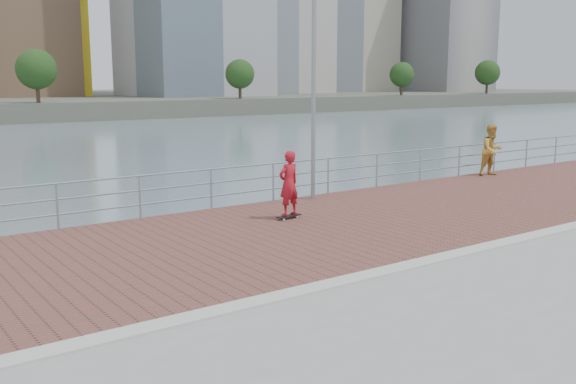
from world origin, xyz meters
TOP-DOWN VIEW (x-y plane):
  - brick_lane at (0.00, 3.60)m, footprint 40.00×6.80m
  - curb at (0.00, 0.00)m, footprint 40.00×0.40m
  - guardrail at (0.00, 7.00)m, footprint 39.06×0.06m
  - street_lamp at (4.15, 6.03)m, footprint 0.47×1.37m
  - skateboard at (1.99, 4.72)m, footprint 0.73×0.26m
  - skateboarder at (1.99, 4.72)m, footprint 0.64×0.46m
  - bystander at (12.33, 6.38)m, footprint 1.03×0.87m
  - shoreline_trees at (24.99, 77.00)m, footprint 169.80×5.12m

SIDE VIEW (x-z plane):
  - brick_lane at x=0.00m, z-range 0.00..0.02m
  - curb at x=0.00m, z-range 0.00..0.06m
  - skateboard at x=1.99m, z-range 0.04..0.13m
  - guardrail at x=0.00m, z-range 0.13..1.25m
  - skateboarder at x=1.99m, z-range 0.10..1.75m
  - bystander at x=12.33m, z-range 0.02..1.88m
  - shoreline_trees at x=24.99m, z-range 1.02..7.85m
  - street_lamp at x=4.15m, z-range 1.36..7.82m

